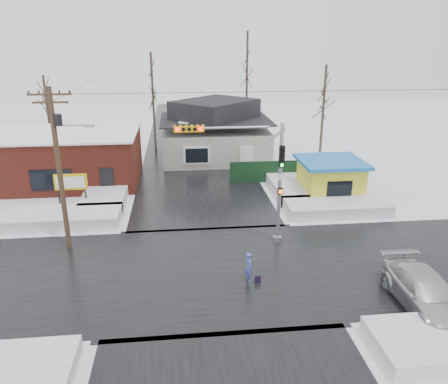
{
  "coord_description": "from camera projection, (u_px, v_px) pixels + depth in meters",
  "views": [
    {
      "loc": [
        -1.59,
        -19.77,
        11.33
      ],
      "look_at": [
        0.9,
        3.54,
        3.0
      ],
      "focal_mm": 35.0,
      "sensor_mm": 36.0,
      "label": 1
    }
  ],
  "objects": [
    {
      "name": "snowbank_nside_e",
      "position": [
        290.0,
        185.0,
        34.29
      ],
      "size": [
        3.0,
        8.0,
        0.8
      ],
      "primitive_type": "cube",
      "color": "white",
      "rests_on": "ground"
    },
    {
      "name": "ground",
      "position": [
        214.0,
        270.0,
        22.47
      ],
      "size": [
        120.0,
        120.0,
        0.0
      ],
      "primitive_type": "plane",
      "color": "white",
      "rests_on": "ground"
    },
    {
      "name": "brick_building",
      "position": [
        63.0,
        157.0,
        35.66
      ],
      "size": [
        12.2,
        8.2,
        4.12
      ],
      "color": "maroon",
      "rests_on": "ground"
    },
    {
      "name": "car",
      "position": [
        425.0,
        293.0,
        19.08
      ],
      "size": [
        2.24,
        5.44,
        1.57
      ],
      "primitive_type": "imported",
      "rotation": [
        0.0,
        0.0,
        -0.01
      ],
      "color": "silver",
      "rests_on": "ground"
    },
    {
      "name": "utility_pole",
      "position": [
        60.0,
        161.0,
        23.25
      ],
      "size": [
        3.15,
        0.44,
        9.0
      ],
      "color": "#382619",
      "rests_on": "ground"
    },
    {
      "name": "house",
      "position": [
        215.0,
        132.0,
        42.41
      ],
      "size": [
        10.4,
        8.4,
        5.76
      ],
      "color": "#AAA599",
      "rests_on": "ground"
    },
    {
      "name": "tree_far_mid",
      "position": [
        247.0,
        55.0,
        46.11
      ],
      "size": [
        3.0,
        3.0,
        12.0
      ],
      "color": "#332821",
      "rests_on": "ground"
    },
    {
      "name": "traffic_signal",
      "position": [
        253.0,
        168.0,
        23.98
      ],
      "size": [
        6.05,
        0.68,
        7.0
      ],
      "color": "gray",
      "rests_on": "ground"
    },
    {
      "name": "road_ns",
      "position": [
        214.0,
        270.0,
        22.47
      ],
      "size": [
        10.0,
        120.0,
        0.02
      ],
      "primitive_type": "cube",
      "color": "black",
      "rests_on": "ground"
    },
    {
      "name": "tree_far_right",
      "position": [
        325.0,
        85.0,
        40.02
      ],
      "size": [
        3.0,
        3.0,
        9.0
      ],
      "color": "#332821",
      "rests_on": "ground"
    },
    {
      "name": "marquee_sign",
      "position": [
        71.0,
        183.0,
        29.82
      ],
      "size": [
        2.2,
        0.21,
        2.55
      ],
      "color": "black",
      "rests_on": "ground"
    },
    {
      "name": "shopping_bag",
      "position": [
        258.0,
        280.0,
        21.28
      ],
      "size": [
        0.28,
        0.12,
        0.35
      ],
      "primitive_type": "cube",
      "rotation": [
        0.0,
        0.0,
        -0.0
      ],
      "color": "black",
      "rests_on": "ground"
    },
    {
      "name": "snowbank_nw",
      "position": [
        65.0,
        218.0,
        28.0
      ],
      "size": [
        7.0,
        3.0,
        0.8
      ],
      "primitive_type": "cube",
      "color": "white",
      "rests_on": "ground"
    },
    {
      "name": "snowbank_nside_w",
      "position": [
        108.0,
        191.0,
        32.88
      ],
      "size": [
        3.0,
        8.0,
        0.8
      ],
      "primitive_type": "cube",
      "color": "white",
      "rests_on": "ground"
    },
    {
      "name": "tree_far_left",
      "position": [
        152.0,
        73.0,
        43.77
      ],
      "size": [
        3.0,
        3.0,
        10.0
      ],
      "color": "#332821",
      "rests_on": "ground"
    },
    {
      "name": "snowbank_ne",
      "position": [
        336.0,
        207.0,
        29.8
      ],
      "size": [
        7.0,
        3.0,
        0.8
      ],
      "primitive_type": "cube",
      "color": "white",
      "rests_on": "ground"
    },
    {
      "name": "kiosk",
      "position": [
        330.0,
        178.0,
        32.3
      ],
      "size": [
        4.6,
        4.6,
        2.88
      ],
      "color": "yellow",
      "rests_on": "ground"
    },
    {
      "name": "pedestrian",
      "position": [
        249.0,
        267.0,
        21.21
      ],
      "size": [
        0.42,
        0.59,
        1.54
      ],
      "primitive_type": "imported",
      "rotation": [
        0.0,
        0.0,
        1.66
      ],
      "color": "#424EB9",
      "rests_on": "ground"
    },
    {
      "name": "tree_far_west",
      "position": [
        45.0,
        93.0,
        41.43
      ],
      "size": [
        3.0,
        3.0,
        8.0
      ],
      "color": "#332821",
      "rests_on": "ground"
    },
    {
      "name": "road_ew",
      "position": [
        214.0,
        270.0,
        22.47
      ],
      "size": [
        120.0,
        10.0,
        0.02
      ],
      "primitive_type": "cube",
      "color": "black",
      "rests_on": "ground"
    },
    {
      "name": "fence",
      "position": [
        278.0,
        171.0,
        35.94
      ],
      "size": [
        8.0,
        0.12,
        1.8
      ],
      "primitive_type": "cube",
      "color": "black",
      "rests_on": "ground"
    }
  ]
}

